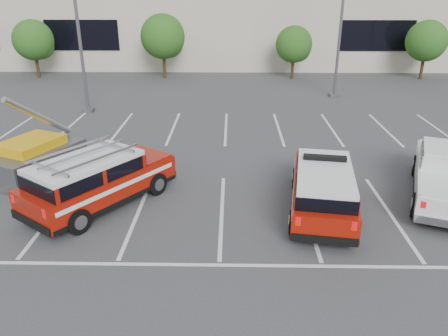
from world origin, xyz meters
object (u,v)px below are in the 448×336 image
(tree_mid_left, at_px, (164,38))
(white_pickup, at_px, (446,180))
(fire_chief_suv, at_px, (323,191))
(utility_rig, at_px, (29,159))
(convention_building, at_px, (231,8))
(tree_mid_right, at_px, (295,46))
(light_pole_left, at_px, (77,17))
(ladder_suv, at_px, (98,183))
(tree_right, at_px, (427,42))
(tree_left, at_px, (35,41))
(light_pole_mid, at_px, (342,13))

(tree_mid_left, relative_size, white_pickup, 0.83)
(fire_chief_suv, height_order, utility_rig, utility_rig)
(convention_building, relative_size, tree_mid_right, 15.04)
(light_pole_left, bearing_deg, ladder_suv, -71.16)
(tree_mid_right, distance_m, tree_right, 10.00)
(fire_chief_suv, bearing_deg, tree_mid_right, 94.08)
(tree_left, height_order, light_pole_left, light_pole_left)
(tree_right, distance_m, light_pole_mid, 10.38)
(tree_mid_left, xyz_separation_m, ladder_suv, (0.85, -21.59, -2.24))
(tree_right, height_order, light_pole_mid, light_pole_mid)
(light_pole_left, distance_m, ladder_suv, 12.96)
(convention_building, height_order, fire_chief_suv, convention_building)
(tree_mid_left, height_order, fire_chief_suv, tree_mid_left)
(tree_left, bearing_deg, fire_chief_suv, -50.38)
(tree_mid_right, distance_m, fire_chief_suv, 22.04)
(tree_mid_left, height_order, light_pole_mid, light_pole_mid)
(tree_mid_right, distance_m, white_pickup, 21.02)
(light_pole_mid, distance_m, ladder_suv, 19.58)
(tree_left, distance_m, utility_rig, 20.67)
(tree_left, height_order, tree_mid_left, tree_mid_left)
(white_pickup, bearing_deg, fire_chief_suv, -144.61)
(tree_mid_left, bearing_deg, utility_rig, -97.42)
(light_pole_mid, bearing_deg, tree_mid_left, 153.08)
(convention_building, relative_size, light_pole_left, 5.86)
(fire_chief_suv, relative_size, white_pickup, 0.90)
(tree_right, bearing_deg, light_pole_left, -156.49)
(utility_rig, bearing_deg, tree_right, 64.13)
(light_pole_mid, bearing_deg, utility_rig, -137.72)
(light_pole_left, distance_m, fire_chief_suv, 16.90)
(white_pickup, bearing_deg, light_pole_left, 166.82)
(light_pole_mid, bearing_deg, tree_left, 164.57)
(tree_left, relative_size, fire_chief_suv, 0.84)
(light_pole_left, bearing_deg, white_pickup, -34.56)
(tree_left, relative_size, ladder_suv, 0.84)
(convention_building, xyz_separation_m, utility_rig, (-7.58, -28.96, -4.07))
(light_pole_mid, relative_size, utility_rig, 2.37)
(convention_building, height_order, utility_rig, convention_building)
(tree_mid_right, bearing_deg, white_pickup, -83.14)
(light_pole_left, height_order, utility_rig, light_pole_left)
(tree_left, xyz_separation_m, light_pole_left, (6.91, -10.05, 2.41))
(light_pole_left, relative_size, fire_chief_suv, 1.95)
(utility_rig, bearing_deg, tree_mid_right, 80.60)
(tree_mid_right, xyz_separation_m, light_pole_left, (-13.09, -10.05, 2.68))
(light_pole_mid, height_order, fire_chief_suv, light_pole_mid)
(tree_mid_left, bearing_deg, light_pole_left, -107.10)
(convention_building, bearing_deg, fire_chief_suv, -84.55)
(convention_building, xyz_separation_m, white_pickup, (7.41, -30.61, -4.05))
(tree_right, distance_m, light_pole_left, 25.30)
(light_pole_left, relative_size, ladder_suv, 1.94)
(convention_building, height_order, ladder_suv, convention_building)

